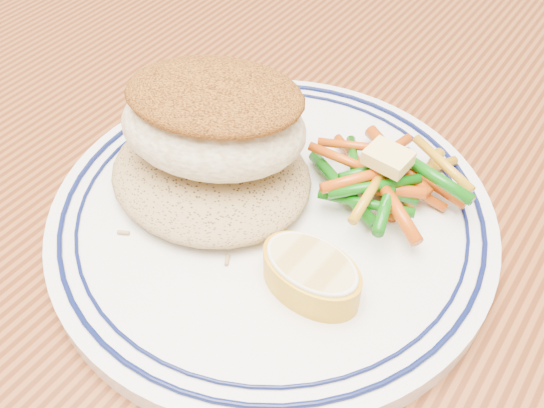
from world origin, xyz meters
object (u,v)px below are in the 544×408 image
(rice_pilaf, at_px, (210,170))
(plate, at_px, (272,216))
(fish_fillet, at_px, (213,118))
(lemon_wedge, at_px, (311,273))
(vegetable_pile, at_px, (385,178))
(dining_table, at_px, (300,366))

(rice_pilaf, bearing_deg, plate, 5.58)
(fish_fillet, bearing_deg, rice_pilaf, -81.57)
(rice_pilaf, bearing_deg, lemon_wedge, -18.26)
(vegetable_pile, distance_m, lemon_wedge, 0.09)
(dining_table, bearing_deg, lemon_wedge, -50.44)
(dining_table, xyz_separation_m, lemon_wedge, (0.01, -0.01, 0.12))
(plate, bearing_deg, vegetable_pile, 46.65)
(plate, bearing_deg, rice_pilaf, -174.42)
(plate, relative_size, lemon_wedge, 4.49)
(dining_table, height_order, lemon_wedge, lemon_wedge)
(fish_fillet, bearing_deg, vegetable_pile, 26.79)
(rice_pilaf, distance_m, lemon_wedge, 0.10)
(dining_table, distance_m, vegetable_pile, 0.15)
(dining_table, distance_m, fish_fillet, 0.18)
(dining_table, relative_size, plate, 5.59)
(plate, xyz_separation_m, vegetable_pile, (0.05, 0.05, 0.02))
(plate, relative_size, fish_fillet, 2.03)
(rice_pilaf, height_order, vegetable_pile, vegetable_pile)
(rice_pilaf, bearing_deg, vegetable_pile, 31.07)
(plate, distance_m, fish_fillet, 0.07)
(vegetable_pile, bearing_deg, lemon_wedge, -88.78)
(dining_table, xyz_separation_m, rice_pilaf, (-0.08, 0.02, 0.12))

